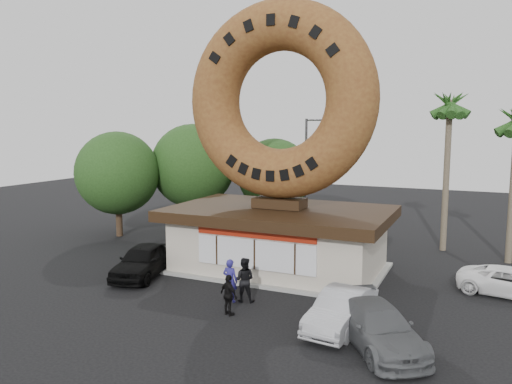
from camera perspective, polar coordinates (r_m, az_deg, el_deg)
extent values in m
plane|color=black|center=(21.34, -3.51, -12.98)|extent=(90.00, 90.00, 0.00)
cube|color=beige|center=(26.13, 2.68, -5.69)|extent=(10.00, 6.00, 3.00)
cube|color=#999993|center=(26.49, 2.66, -8.69)|extent=(10.60, 6.60, 0.15)
cube|color=#3F3F3F|center=(25.82, 2.70, -2.34)|extent=(10.00, 6.00, 0.10)
cube|color=black|center=(25.83, 2.70, -2.45)|extent=(11.20, 7.20, 0.55)
cube|color=silver|center=(23.39, -0.12, -7.13)|extent=(6.00, 0.12, 1.40)
cube|color=#A0200D|center=(23.14, -0.14, -4.75)|extent=(6.00, 0.10, 0.45)
cube|color=black|center=(25.74, 2.71, -1.24)|extent=(2.60, 1.40, 0.50)
torus|color=brown|center=(25.47, 2.78, 10.40)|extent=(9.90, 2.52, 9.90)
cylinder|color=#473321|center=(36.47, -7.13, -1.72)|extent=(0.44, 0.44, 3.30)
sphere|color=#203F16|center=(36.11, -7.20, 2.99)|extent=(6.00, 6.00, 6.00)
cylinder|color=#473321|center=(35.79, 2.10, -2.19)|extent=(0.44, 0.44, 2.86)
sphere|color=#203F16|center=(35.45, 2.12, 1.95)|extent=(5.20, 5.20, 5.20)
cylinder|color=#473321|center=(35.32, -15.39, -2.41)|extent=(0.44, 0.44, 3.08)
sphere|color=#203F16|center=(34.96, -15.55, 2.11)|extent=(5.60, 5.60, 5.60)
cylinder|color=#726651|center=(31.82, 20.92, 1.67)|extent=(0.36, 0.36, 9.00)
cylinder|color=#59595E|center=(35.68, 5.71, 1.91)|extent=(0.18, 0.18, 8.00)
cylinder|color=#59595E|center=(35.24, 7.19, 8.17)|extent=(1.80, 0.12, 0.12)
cube|color=#59595E|center=(34.98, 8.61, 8.06)|extent=(0.45, 0.20, 0.12)
imported|color=navy|center=(21.65, -2.98, -10.06)|extent=(0.69, 0.46, 1.87)
imported|color=black|center=(21.63, -1.37, -9.99)|extent=(1.09, 0.94, 1.92)
imported|color=black|center=(20.20, -3.13, -11.69)|extent=(1.05, 0.77, 1.66)
imported|color=black|center=(25.77, -12.82, -7.65)|extent=(2.96, 5.05, 1.61)
imported|color=#AFB0B5|center=(19.27, 9.72, -13.11)|extent=(1.96, 4.46, 1.42)
imported|color=slate|center=(18.01, 13.80, -14.73)|extent=(4.46, 5.20, 1.43)
imported|color=white|center=(25.08, 27.19, -9.18)|extent=(4.76, 2.79, 1.24)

